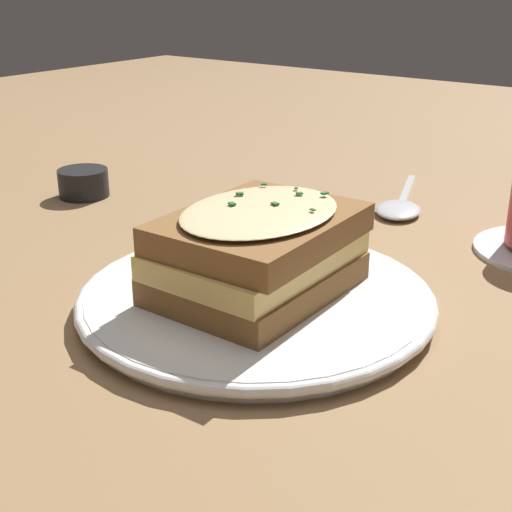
% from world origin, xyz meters
% --- Properties ---
extents(ground_plane, '(2.40, 2.40, 0.00)m').
position_xyz_m(ground_plane, '(0.00, 0.00, 0.00)').
color(ground_plane, olive).
extents(dinner_plate, '(0.26, 0.26, 0.01)m').
position_xyz_m(dinner_plate, '(-0.03, -0.01, 0.01)').
color(dinner_plate, white).
rests_on(dinner_plate, ground_plane).
extents(sandwich, '(0.15, 0.11, 0.07)m').
position_xyz_m(sandwich, '(-0.03, -0.01, 0.05)').
color(sandwich, brown).
rests_on(sandwich, dinner_plate).
extents(spoon, '(0.18, 0.09, 0.01)m').
position_xyz_m(spoon, '(-0.30, -0.02, 0.00)').
color(spoon, silver).
rests_on(spoon, ground_plane).
extents(condiment_pot, '(0.05, 0.05, 0.03)m').
position_xyz_m(condiment_pot, '(-0.14, -0.33, 0.02)').
color(condiment_pot, black).
rests_on(condiment_pot, ground_plane).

